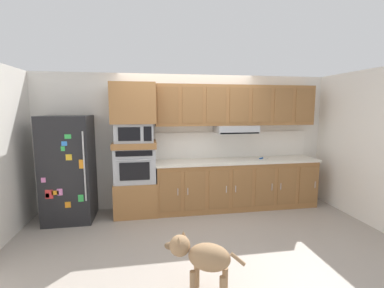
{
  "coord_description": "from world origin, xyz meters",
  "views": [
    {
      "loc": [
        -0.78,
        -3.99,
        1.89
      ],
      "look_at": [
        -0.07,
        0.11,
        1.32
      ],
      "focal_mm": 25.18,
      "sensor_mm": 36.0,
      "label": 1
    }
  ],
  "objects_px": {
    "refrigerator": "(69,169)",
    "microwave": "(134,133)",
    "built_in_oven": "(135,164)",
    "dog": "(202,256)",
    "screwdriver": "(262,158)"
  },
  "relations": [
    {
      "from": "built_in_oven",
      "to": "dog",
      "type": "xyz_separation_m",
      "value": [
        0.73,
        -2.25,
        -0.5
      ]
    },
    {
      "from": "microwave",
      "to": "dog",
      "type": "xyz_separation_m",
      "value": [
        0.73,
        -2.25,
        -1.06
      ]
    },
    {
      "from": "refrigerator",
      "to": "microwave",
      "type": "xyz_separation_m",
      "value": [
        1.09,
        0.07,
        0.58
      ]
    },
    {
      "from": "refrigerator",
      "to": "dog",
      "type": "relative_size",
      "value": 2.24
    },
    {
      "from": "screwdriver",
      "to": "built_in_oven",
      "type": "bearing_deg",
      "value": 179.61
    },
    {
      "from": "microwave",
      "to": "dog",
      "type": "relative_size",
      "value": 0.82
    },
    {
      "from": "microwave",
      "to": "screwdriver",
      "type": "relative_size",
      "value": 3.83
    },
    {
      "from": "refrigerator",
      "to": "built_in_oven",
      "type": "bearing_deg",
      "value": 3.57
    },
    {
      "from": "microwave",
      "to": "screwdriver",
      "type": "xyz_separation_m",
      "value": [
        2.35,
        -0.02,
        -0.53
      ]
    },
    {
      "from": "built_in_oven",
      "to": "dog",
      "type": "bearing_deg",
      "value": -72.01
    },
    {
      "from": "built_in_oven",
      "to": "microwave",
      "type": "bearing_deg",
      "value": -0.77
    },
    {
      "from": "microwave",
      "to": "dog",
      "type": "height_order",
      "value": "microwave"
    },
    {
      "from": "built_in_oven",
      "to": "microwave",
      "type": "relative_size",
      "value": 1.09
    },
    {
      "from": "refrigerator",
      "to": "microwave",
      "type": "relative_size",
      "value": 2.73
    },
    {
      "from": "built_in_oven",
      "to": "dog",
      "type": "height_order",
      "value": "built_in_oven"
    }
  ]
}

